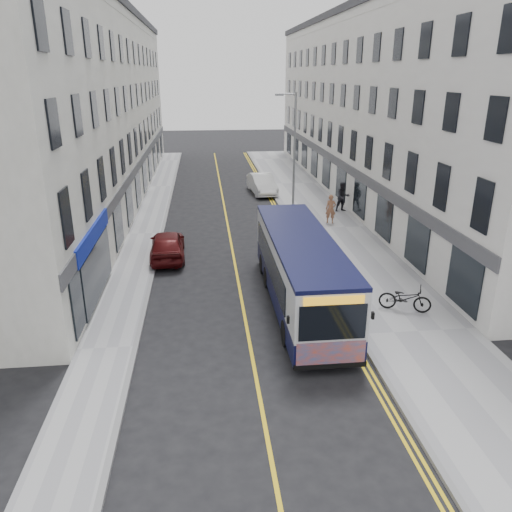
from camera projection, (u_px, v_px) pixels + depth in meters
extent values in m
plane|color=black|center=(247.00, 327.00, 18.95)|extent=(140.00, 140.00, 0.00)
cube|color=#969698|center=(330.00, 228.00, 30.75)|extent=(4.50, 64.00, 0.12)
cube|color=#969698|center=(145.00, 234.00, 29.63)|extent=(2.00, 64.00, 0.12)
cube|color=slate|center=(294.00, 229.00, 30.53)|extent=(0.18, 64.00, 0.13)
cube|color=slate|center=(162.00, 234.00, 29.73)|extent=(0.18, 64.00, 0.13)
cube|color=yellow|center=(229.00, 232.00, 30.15)|extent=(0.12, 64.00, 0.01)
cube|color=yellow|center=(287.00, 231.00, 30.50)|extent=(0.10, 64.00, 0.01)
cube|color=yellow|center=(290.00, 230.00, 30.52)|extent=(0.10, 64.00, 0.01)
cube|color=white|center=(374.00, 109.00, 37.45)|extent=(6.00, 46.00, 13.00)
cube|color=white|center=(94.00, 111.00, 35.41)|extent=(6.00, 46.00, 13.00)
cylinder|color=gray|center=(294.00, 159.00, 31.06)|extent=(0.14, 0.14, 8.00)
cylinder|color=gray|center=(288.00, 94.00, 29.67)|extent=(1.00, 0.08, 0.08)
cube|color=gray|center=(279.00, 95.00, 29.63)|extent=(0.50, 0.18, 0.12)
cube|color=black|center=(300.00, 289.00, 20.40)|extent=(2.34, 10.29, 0.84)
cube|color=silver|center=(301.00, 260.00, 19.96)|extent=(2.34, 10.29, 1.68)
cube|color=black|center=(301.00, 239.00, 19.65)|extent=(2.36, 10.29, 0.15)
cube|color=black|center=(269.00, 261.00, 20.43)|extent=(0.04, 8.04, 1.08)
cube|color=black|center=(326.00, 259.00, 20.67)|extent=(0.04, 8.04, 1.08)
cube|color=black|center=(333.00, 323.00, 15.18)|extent=(2.10, 0.04, 1.17)
cube|color=#E64313|center=(331.00, 355.00, 15.56)|extent=(2.20, 0.04, 0.89)
cube|color=orange|center=(334.00, 301.00, 14.91)|extent=(1.87, 0.04, 0.26)
cylinder|color=black|center=(286.00, 333.00, 17.51)|extent=(0.26, 0.94, 0.94)
cylinder|color=black|center=(345.00, 330.00, 17.72)|extent=(0.26, 0.94, 0.94)
cylinder|color=black|center=(268.00, 277.00, 22.31)|extent=(0.26, 0.94, 0.94)
cylinder|color=black|center=(314.00, 275.00, 22.52)|extent=(0.26, 0.94, 0.94)
cylinder|color=black|center=(263.00, 264.00, 23.88)|extent=(0.26, 0.94, 0.94)
cylinder|color=black|center=(307.00, 262.00, 24.09)|extent=(0.26, 0.94, 0.94)
imported|color=black|center=(405.00, 298.00, 19.81)|extent=(2.15, 1.45, 1.07)
imported|color=#8D5A40|center=(331.00, 209.00, 31.38)|extent=(0.74, 0.58, 1.80)
imported|color=black|center=(343.00, 197.00, 34.02)|extent=(1.09, 0.92, 1.99)
imported|color=white|center=(262.00, 184.00, 39.65)|extent=(2.12, 4.83, 1.54)
imported|color=#4A0C0D|center=(167.00, 245.00, 25.72)|extent=(1.90, 4.40, 1.48)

